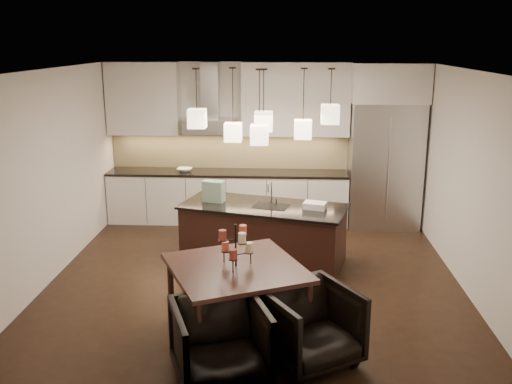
# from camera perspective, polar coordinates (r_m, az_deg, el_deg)

# --- Properties ---
(floor) EXTENTS (5.50, 5.50, 0.02)m
(floor) POSITION_cam_1_polar(r_m,az_deg,el_deg) (7.99, -0.08, -8.44)
(floor) COLOR black
(floor) RESTS_ON ground
(ceiling) EXTENTS (5.50, 5.50, 0.02)m
(ceiling) POSITION_cam_1_polar(r_m,az_deg,el_deg) (7.34, -0.09, 12.21)
(ceiling) COLOR white
(ceiling) RESTS_ON wall_back
(wall_back) EXTENTS (5.50, 0.02, 2.80)m
(wall_back) POSITION_cam_1_polar(r_m,az_deg,el_deg) (10.24, 0.79, 5.05)
(wall_back) COLOR silver
(wall_back) RESTS_ON ground
(wall_front) EXTENTS (5.50, 0.02, 2.80)m
(wall_front) POSITION_cam_1_polar(r_m,az_deg,el_deg) (4.90, -1.91, -6.11)
(wall_front) COLOR silver
(wall_front) RESTS_ON ground
(wall_left) EXTENTS (0.02, 5.50, 2.80)m
(wall_left) POSITION_cam_1_polar(r_m,az_deg,el_deg) (8.17, -19.81, 1.61)
(wall_left) COLOR silver
(wall_left) RESTS_ON ground
(wall_right) EXTENTS (0.02, 5.50, 2.80)m
(wall_right) POSITION_cam_1_polar(r_m,az_deg,el_deg) (7.88, 20.38, 1.10)
(wall_right) COLOR silver
(wall_right) RESTS_ON ground
(refrigerator) EXTENTS (1.20, 0.72, 2.15)m
(refrigerator) POSITION_cam_1_polar(r_m,az_deg,el_deg) (10.06, 12.74, 2.62)
(refrigerator) COLOR #B7B7BA
(refrigerator) RESTS_ON floor
(fridge_panel) EXTENTS (1.26, 0.72, 0.65)m
(fridge_panel) POSITION_cam_1_polar(r_m,az_deg,el_deg) (9.87, 13.21, 10.59)
(fridge_panel) COLOR silver
(fridge_panel) RESTS_ON refrigerator
(lower_cabinets) EXTENTS (4.21, 0.62, 0.88)m
(lower_cabinets) POSITION_cam_1_polar(r_m,az_deg,el_deg) (10.17, -2.83, -0.57)
(lower_cabinets) COLOR silver
(lower_cabinets) RESTS_ON floor
(countertop) EXTENTS (4.21, 0.66, 0.04)m
(countertop) POSITION_cam_1_polar(r_m,az_deg,el_deg) (10.06, -2.86, 1.95)
(countertop) COLOR black
(countertop) RESTS_ON lower_cabinets
(backsplash) EXTENTS (4.21, 0.02, 0.63)m
(backsplash) POSITION_cam_1_polar(r_m,az_deg,el_deg) (10.28, -2.71, 4.15)
(backsplash) COLOR beige
(backsplash) RESTS_ON countertop
(upper_cab_left) EXTENTS (1.25, 0.35, 1.25)m
(upper_cab_left) POSITION_cam_1_polar(r_m,az_deg,el_deg) (10.25, -11.22, 9.16)
(upper_cab_left) COLOR silver
(upper_cab_left) RESTS_ON wall_back
(upper_cab_right) EXTENTS (1.85, 0.35, 1.25)m
(upper_cab_right) POSITION_cam_1_polar(r_m,az_deg,el_deg) (9.94, 3.99, 9.23)
(upper_cab_right) COLOR silver
(upper_cab_right) RESTS_ON wall_back
(hood_canopy) EXTENTS (0.90, 0.52, 0.24)m
(hood_canopy) POSITION_cam_1_polar(r_m,az_deg,el_deg) (9.99, -4.61, 6.62)
(hood_canopy) COLOR #B7B7BA
(hood_canopy) RESTS_ON wall_back
(hood_chimney) EXTENTS (0.30, 0.28, 0.96)m
(hood_chimney) POSITION_cam_1_polar(r_m,az_deg,el_deg) (10.03, -4.60, 10.10)
(hood_chimney) COLOR #B7B7BA
(hood_chimney) RESTS_ON hood_canopy
(fruit_bowl) EXTENTS (0.28, 0.28, 0.06)m
(fruit_bowl) POSITION_cam_1_polar(r_m,az_deg,el_deg) (10.11, -7.15, 2.21)
(fruit_bowl) COLOR silver
(fruit_bowl) RESTS_ON countertop
(island_body) EXTENTS (2.46, 1.50, 0.81)m
(island_body) POSITION_cam_1_polar(r_m,az_deg,el_deg) (8.39, 0.74, -4.23)
(island_body) COLOR black
(island_body) RESTS_ON floor
(island_top) EXTENTS (2.55, 1.59, 0.04)m
(island_top) POSITION_cam_1_polar(r_m,az_deg,el_deg) (8.26, 0.75, -1.45)
(island_top) COLOR black
(island_top) RESTS_ON island_body
(faucet) EXTENTS (0.15, 0.24, 0.35)m
(faucet) POSITION_cam_1_polar(r_m,az_deg,el_deg) (8.27, 1.55, -0.06)
(faucet) COLOR silver
(faucet) RESTS_ON island_top
(tote_bag) EXTENTS (0.35, 0.24, 0.31)m
(tote_bag) POSITION_cam_1_polar(r_m,az_deg,el_deg) (8.43, -4.26, 0.08)
(tote_bag) COLOR #1A5032
(tote_bag) RESTS_ON island_top
(food_container) EXTENTS (0.36, 0.30, 0.09)m
(food_container) POSITION_cam_1_polar(r_m,az_deg,el_deg) (8.12, 5.91, -1.35)
(food_container) COLOR silver
(food_container) RESTS_ON island_top
(dining_table) EXTENTS (1.78, 1.78, 0.81)m
(dining_table) POSITION_cam_1_polar(r_m,az_deg,el_deg) (6.36, -1.98, -10.75)
(dining_table) COLOR black
(dining_table) RESTS_ON floor
(candelabra) EXTENTS (0.51, 0.51, 0.47)m
(candelabra) POSITION_cam_1_polar(r_m,az_deg,el_deg) (6.11, -2.04, -5.35)
(candelabra) COLOR black
(candelabra) RESTS_ON dining_table
(candle_a) EXTENTS (0.11, 0.11, 0.11)m
(candle_a) POSITION_cam_1_polar(r_m,az_deg,el_deg) (6.18, -0.71, -5.56)
(candle_a) COLOR #F7E3B1
(candle_a) RESTS_ON candelabra
(candle_b) EXTENTS (0.11, 0.11, 0.11)m
(candle_b) POSITION_cam_1_polar(r_m,az_deg,el_deg) (6.22, -3.09, -5.44)
(candle_b) COLOR #D65943
(candle_b) RESTS_ON candelabra
(candle_c) EXTENTS (0.11, 0.11, 0.11)m
(candle_c) POSITION_cam_1_polar(r_m,az_deg,el_deg) (5.99, -2.30, -6.24)
(candle_c) COLOR maroon
(candle_c) RESTS_ON candelabra
(candle_d) EXTENTS (0.11, 0.11, 0.11)m
(candle_d) POSITION_cam_1_polar(r_m,az_deg,el_deg) (6.19, -1.31, -3.82)
(candle_d) COLOR #D65943
(candle_d) RESTS_ON candelabra
(candle_e) EXTENTS (0.11, 0.11, 0.11)m
(candle_e) POSITION_cam_1_polar(r_m,az_deg,el_deg) (6.05, -3.36, -4.32)
(candle_e) COLOR maroon
(candle_e) RESTS_ON candelabra
(candle_f) EXTENTS (0.11, 0.11, 0.11)m
(candle_f) POSITION_cam_1_polar(r_m,az_deg,el_deg) (5.95, -1.40, -4.61)
(candle_f) COLOR #F7E3B1
(candle_f) RESTS_ON candelabra
(armchair_left) EXTENTS (1.10, 1.11, 0.79)m
(armchair_left) POSITION_cam_1_polar(r_m,az_deg,el_deg) (5.56, -3.58, -14.89)
(armchair_left) COLOR black
(armchair_left) RESTS_ON floor
(armchair_right) EXTENTS (1.17, 1.18, 0.79)m
(armchair_right) POSITION_cam_1_polar(r_m,az_deg,el_deg) (5.88, 5.48, -13.18)
(armchair_right) COLOR black
(armchair_right) RESTS_ON floor
(pendant_a) EXTENTS (0.24, 0.24, 0.26)m
(pendant_a) POSITION_cam_1_polar(r_m,az_deg,el_deg) (7.94, -5.91, 7.32)
(pendant_a) COLOR #F8DCBB
(pendant_a) RESTS_ON ceiling
(pendant_b) EXTENTS (0.24, 0.24, 0.26)m
(pendant_b) POSITION_cam_1_polar(r_m,az_deg,el_deg) (8.14, -2.31, 5.99)
(pendant_b) COLOR #F8DCBB
(pendant_b) RESTS_ON ceiling
(pendant_c) EXTENTS (0.24, 0.24, 0.26)m
(pendant_c) POSITION_cam_1_polar(r_m,az_deg,el_deg) (7.73, 0.76, 7.08)
(pendant_c) COLOR #F8DCBB
(pendant_c) RESTS_ON ceiling
(pendant_d) EXTENTS (0.24, 0.24, 0.26)m
(pendant_d) POSITION_cam_1_polar(r_m,az_deg,el_deg) (8.00, 4.71, 6.26)
(pendant_d) COLOR #F8DCBB
(pendant_d) RESTS_ON ceiling
(pendant_e) EXTENTS (0.24, 0.24, 0.26)m
(pendant_e) POSITION_cam_1_polar(r_m,az_deg,el_deg) (7.91, 7.43, 7.72)
(pendant_e) COLOR #F8DCBB
(pendant_e) RESTS_ON ceiling
(pendant_f) EXTENTS (0.24, 0.24, 0.26)m
(pendant_f) POSITION_cam_1_polar(r_m,az_deg,el_deg) (7.73, 0.34, 5.75)
(pendant_f) COLOR #F8DCBB
(pendant_f) RESTS_ON ceiling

